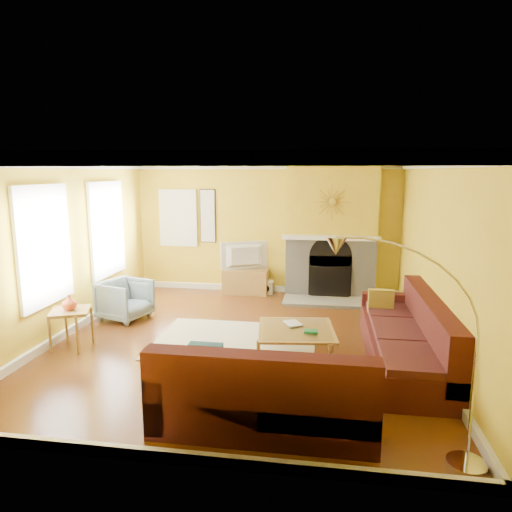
% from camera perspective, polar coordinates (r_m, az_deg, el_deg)
% --- Properties ---
extents(floor, '(5.50, 6.00, 0.02)m').
position_cam_1_polar(floor, '(7.04, -1.99, -10.68)').
color(floor, brown).
rests_on(floor, ground).
extents(ceiling, '(5.50, 6.00, 0.02)m').
position_cam_1_polar(ceiling, '(6.57, -2.14, 12.03)').
color(ceiling, white).
rests_on(ceiling, ground).
extents(wall_back, '(5.50, 0.02, 2.70)m').
position_cam_1_polar(wall_back, '(9.61, 1.27, 3.45)').
color(wall_back, gold).
rests_on(wall_back, ground).
extents(wall_front, '(5.50, 0.02, 2.70)m').
position_cam_1_polar(wall_front, '(3.84, -10.50, -7.71)').
color(wall_front, gold).
rests_on(wall_front, ground).
extents(wall_left, '(0.02, 6.00, 2.70)m').
position_cam_1_polar(wall_left, '(7.68, -22.76, 0.81)').
color(wall_left, gold).
rests_on(wall_left, ground).
extents(wall_right, '(0.02, 6.00, 2.70)m').
position_cam_1_polar(wall_right, '(6.74, 21.68, -0.38)').
color(wall_right, gold).
rests_on(wall_right, ground).
extents(baseboard, '(5.50, 6.00, 0.12)m').
position_cam_1_polar(baseboard, '(7.02, -1.99, -10.14)').
color(baseboard, white).
rests_on(baseboard, floor).
extents(crown_molding, '(5.50, 6.00, 0.12)m').
position_cam_1_polar(crown_molding, '(6.57, -2.14, 11.42)').
color(crown_molding, white).
rests_on(crown_molding, ceiling).
extents(window_left_near, '(0.06, 1.22, 1.72)m').
position_cam_1_polar(window_left_near, '(8.76, -18.21, 3.21)').
color(window_left_near, white).
rests_on(window_left_near, wall_left).
extents(window_left_far, '(0.06, 1.22, 1.72)m').
position_cam_1_polar(window_left_far, '(7.13, -25.05, 1.17)').
color(window_left_far, white).
rests_on(window_left_far, wall_left).
extents(window_back, '(0.82, 0.06, 1.22)m').
position_cam_1_polar(window_back, '(9.96, -9.69, 4.71)').
color(window_back, white).
rests_on(window_back, wall_back).
extents(wall_art, '(0.34, 0.04, 1.14)m').
position_cam_1_polar(wall_art, '(9.79, -6.05, 4.99)').
color(wall_art, white).
rests_on(wall_art, wall_back).
extents(fireplace, '(1.80, 0.40, 2.70)m').
position_cam_1_polar(fireplace, '(9.33, 9.37, 3.09)').
color(fireplace, '#98958F').
rests_on(fireplace, floor).
extents(mantel, '(1.92, 0.22, 0.08)m').
position_cam_1_polar(mantel, '(9.10, 9.37, 2.27)').
color(mantel, white).
rests_on(mantel, fireplace).
extents(hearth, '(1.80, 0.70, 0.06)m').
position_cam_1_polar(hearth, '(9.06, 9.15, -5.67)').
color(hearth, '#98958F').
rests_on(hearth, floor).
extents(sunburst, '(0.70, 0.04, 0.70)m').
position_cam_1_polar(sunburst, '(9.04, 9.50, 6.68)').
color(sunburst, olive).
rests_on(sunburst, fireplace).
extents(rug, '(2.40, 1.80, 0.02)m').
position_cam_1_polar(rug, '(7.03, -2.65, -10.59)').
color(rug, beige).
rests_on(rug, floor).
extents(sectional_sofa, '(3.18, 3.67, 0.90)m').
position_cam_1_polar(sectional_sofa, '(5.97, 7.59, -10.06)').
color(sectional_sofa, '#451716').
rests_on(sectional_sofa, floor).
extents(coffee_table, '(1.15, 1.15, 0.41)m').
position_cam_1_polar(coffee_table, '(6.46, 5.04, -10.69)').
color(coffee_table, white).
rests_on(coffee_table, floor).
extents(media_console, '(0.94, 0.42, 0.51)m').
position_cam_1_polar(media_console, '(9.60, -1.31, -3.20)').
color(media_console, olive).
rests_on(media_console, floor).
extents(tv, '(0.97, 0.53, 0.58)m').
position_cam_1_polar(tv, '(9.48, -1.32, 0.01)').
color(tv, black).
rests_on(tv, media_console).
extents(subwoofer, '(0.27, 0.27, 0.27)m').
position_cam_1_polar(subwoofer, '(9.63, 1.36, -3.90)').
color(subwoofer, white).
rests_on(subwoofer, floor).
extents(armchair, '(0.95, 0.93, 0.69)m').
position_cam_1_polar(armchair, '(8.26, -16.04, -5.27)').
color(armchair, gray).
rests_on(armchair, floor).
extents(side_table, '(0.68, 0.68, 0.58)m').
position_cam_1_polar(side_table, '(7.21, -22.07, -8.44)').
color(side_table, olive).
rests_on(side_table, floor).
extents(vase, '(0.26, 0.26, 0.22)m').
position_cam_1_polar(vase, '(7.10, -22.29, -5.38)').
color(vase, '#DB5724').
rests_on(vase, side_table).
extents(book, '(0.31, 0.34, 0.03)m').
position_cam_1_polar(book, '(6.50, 3.76, -8.52)').
color(book, white).
rests_on(book, coffee_table).
extents(arc_lamp, '(1.28, 0.36, 2.00)m').
position_cam_1_polar(arc_lamp, '(4.16, 18.53, -11.76)').
color(arc_lamp, silver).
rests_on(arc_lamp, floor).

